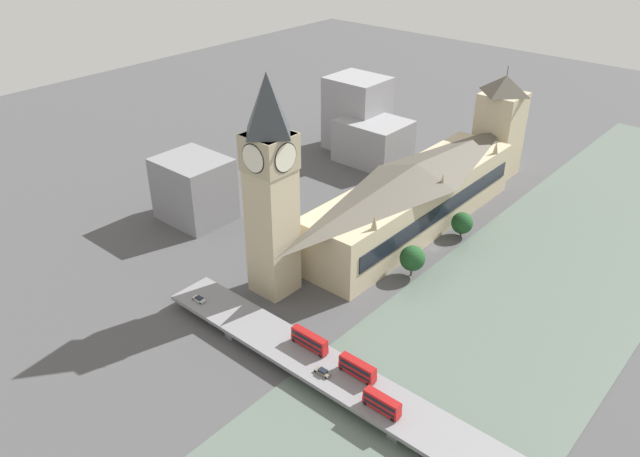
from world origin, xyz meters
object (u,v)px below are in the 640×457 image
Objects in this scene: parliament_hall at (414,196)px; double_decker_bus_lead at (309,340)px; victoria_tower at (499,126)px; double_decker_bus_mid at (382,403)px; car_northbound_lead at (199,299)px; double_decker_bus_rear at (358,368)px; car_northbound_mid at (323,372)px; clock_tower at (271,183)px; road_bridge at (407,417)px.

parliament_hall is 9.10× the size of double_decker_bus_lead.
victoria_tower is 151.30m from double_decker_bus_lead.
car_northbound_lead is at bearing -0.02° from double_decker_bus_mid.
victoria_tower is at bearing -97.34° from car_northbound_lead.
car_northbound_mid is (7.28, 5.49, -1.91)m from double_decker_bus_rear.
car_northbound_lead is (57.43, 5.77, -1.99)m from double_decker_bus_rear.
clock_tower is at bearing -30.10° from double_decker_bus_lead.
road_bridge is (-66.06, 21.35, -35.07)m from clock_tower.
road_bridge is at bearing -174.04° from car_northbound_mid.
clock_tower is at bearing -20.84° from double_decker_bus_rear.
double_decker_bus_lead is 29.60m from double_decker_bus_mid.
clock_tower is 77.78m from road_bridge.
victoria_tower is 10.82× the size of car_northbound_mid.
car_northbound_mid is at bearing 101.03° from victoria_tower.
victoria_tower is (-11.04, -130.77, -15.72)m from clock_tower.
double_decker_bus_lead is at bearing -5.06° from road_bridge.
parliament_hall is at bearing -57.28° from road_bridge.
double_decker_bus_lead reaches higher than double_decker_bus_rear.
double_decker_bus_lead is (-20.51, 149.06, -15.85)m from victoria_tower.
road_bridge is 34.82m from double_decker_bus_lead.
double_decker_bus_rear is 2.53× the size of car_northbound_lead.
road_bridge is 75.06m from car_northbound_lead.
road_bridge is 18.13m from double_decker_bus_rear.
car_northbound_mid is at bearing 108.86° from parliament_hall.
double_decker_bus_rear is (-37.45, 149.22, -15.91)m from victoria_tower.
victoria_tower is at bearing -70.12° from road_bridge.
parliament_hall is at bearing -71.14° from car_northbound_mid.
double_decker_bus_rear is at bearing -174.26° from car_northbound_lead.
victoria_tower is at bearing -89.95° from parliament_hall.
double_decker_bus_rear is (17.57, -2.89, 3.44)m from road_bridge.
parliament_hall is at bearing -76.07° from double_decker_bus_lead.
double_decker_bus_mid is (-49.45, 88.44, -6.60)m from parliament_hall.
victoria_tower is (0.06, -66.58, 9.38)m from parliament_hall.
parliament_hall is at bearing -102.77° from car_northbound_lead.
victoria_tower is at bearing -72.29° from double_decker_bus_mid.
car_northbound_mid is (-50.14, -0.28, 0.07)m from car_northbound_lead.
double_decker_bus_lead reaches higher than car_northbound_lead.
double_decker_bus_lead is at bearing -11.62° from double_decker_bus_mid.
clock_tower is 60.76m from double_decker_bus_rear.
car_northbound_mid is at bearing 5.96° from road_bridge.
victoria_tower is 154.67m from double_decker_bus_rear.
parliament_hall is 9.91× the size of double_decker_bus_rear.
road_bridge is at bearing 109.88° from victoria_tower.
car_northbound_lead is at bearing 82.66° from victoria_tower.
road_bridge is (-54.96, 85.53, -9.96)m from parliament_hall.
car_northbound_lead is at bearing 69.75° from clock_tower.
double_decker_bus_mid is 69.51m from car_northbound_lead.
victoria_tower is at bearing -78.97° from car_northbound_mid.
car_northbound_mid is at bearing 149.65° from double_decker_bus_lead.
road_bridge is 7.08m from double_decker_bus_mid.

